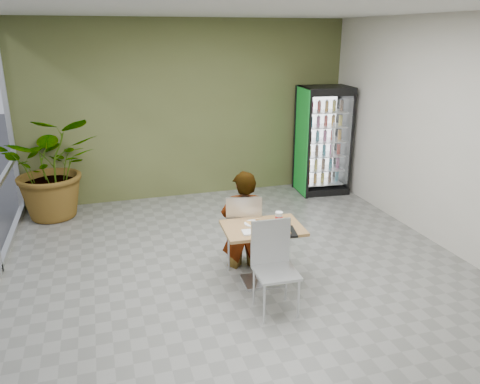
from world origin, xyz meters
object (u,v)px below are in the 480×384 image
Objects in this scene: chair_far at (243,225)px; potted_plant at (53,167)px; soda_cup at (279,219)px; beverage_fridge at (323,140)px; cafeteria_tray at (277,232)px; seated_woman at (243,230)px; dining_table at (263,243)px; chair_near at (273,259)px.

potted_plant is at bearing -35.25° from chair_far.
soda_cup is (0.30, -0.47, 0.24)m from chair_far.
cafeteria_tray is at bearing -119.03° from beverage_fridge.
soda_cup is 0.26m from cafeteria_tray.
seated_woman is 0.80× the size of beverage_fridge.
dining_table is at bearing -50.87° from potted_plant.
seated_woman is at bearing 118.29° from soda_cup.
chair_far is 1.00m from chair_near.
soda_cup is (0.20, -0.00, 0.29)m from dining_table.
chair_near is 1.06m from seated_woman.
chair_far is at bearing 105.48° from cafeteria_tray.
beverage_fridge reaches higher than dining_table.
potted_plant reaches higher than dining_table.
seated_woman is at bearing -128.32° from beverage_fridge.
chair_far is 0.11m from seated_woman.
seated_woman is (-0.08, 0.52, -0.03)m from dining_table.
dining_table is at bearing 111.43° from cafeteria_tray.
potted_plant is at bearing 128.12° from cafeteria_tray.
seated_woman is at bearing 98.68° from dining_table.
dining_table is 0.52m from seated_woman.
chair_far is 0.59× the size of potted_plant.
seated_woman reaches higher than chair_near.
seated_woman is at bearing 92.73° from chair_near.
beverage_fridge is at bearing 58.58° from chair_near.
potted_plant is at bearing -34.40° from seated_woman.
dining_table is 3.83m from beverage_fridge.
beverage_fridge is at bearing 55.31° from soda_cup.
cafeteria_tray is (0.09, -0.23, 0.23)m from dining_table.
potted_plant is (-2.63, 3.35, 0.10)m from cafeteria_tray.
beverage_fridge is 1.17× the size of potted_plant.
beverage_fridge is at bearing 52.78° from dining_table.
potted_plant is at bearing 131.25° from soda_cup.
beverage_fridge reaches higher than chair_far.
soda_cup is at bearing -48.75° from potted_plant.
beverage_fridge is (2.21, 3.26, 0.24)m from cafeteria_tray.
seated_woman is 0.68m from soda_cup.
chair_near is (-0.07, -0.54, 0.06)m from dining_table.
chair_near is 0.64m from soda_cup.
seated_woman is 0.93× the size of potted_plant.
soda_cup is 0.08× the size of beverage_fridge.
beverage_fridge is (2.38, 2.51, 0.51)m from seated_woman.
chair_near is 0.59× the size of potted_plant.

